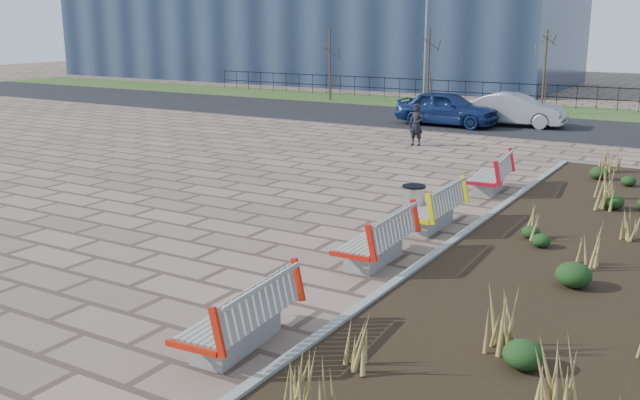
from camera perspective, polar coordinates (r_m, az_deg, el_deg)
The scene contains 18 objects.
ground at distance 13.18m, azimuth -12.47°, elevation -5.70°, with size 120.00×120.00×0.00m, color #846A5A.
planting_bed at distance 14.77m, azimuth 20.25°, elevation -3.90°, with size 4.50×18.00×0.10m, color black.
planting_curb at distance 15.32m, azimuth 11.71°, elevation -2.57°, with size 0.16×18.00×0.15m, color gray.
grass_verge_far at distance 38.17m, azimuth 17.84°, elevation 6.82°, with size 80.00×5.00×0.04m, color #33511E.
road at distance 32.40m, azimuth 15.32°, elevation 5.80°, with size 80.00×7.00×0.02m, color black.
bench_a at distance 9.95m, azimuth -6.71°, elevation -9.00°, with size 0.90×2.10×1.00m, color red, non-canonical shape.
bench_b at distance 13.29m, azimuth 4.36°, elevation -2.96°, with size 0.90×2.10×1.00m, color red, non-canonical shape.
bench_c at distance 15.65m, azimuth 8.80°, elevation -0.47°, with size 0.90×2.10×1.00m, color #F3ED0C, non-canonical shape.
bench_d at distance 19.33m, azimuth 13.35°, elevation 2.09°, with size 0.90×2.10×1.00m, color red, non-canonical shape.
litter_bin at distance 15.93m, azimuth 7.48°, elevation -0.42°, with size 0.50×0.50×0.86m, color #B2B2B7.
pedestrian at distance 26.20m, azimuth 7.72°, elevation 5.98°, with size 0.56×0.37×1.53m, color black.
car_blue at distance 31.47m, azimuth 10.12°, elevation 7.24°, with size 1.76×4.38×1.49m, color navy.
car_silver at distance 32.06m, azimuth 15.36°, elevation 6.99°, with size 1.47×4.22×1.39m, color gray.
tree_a at distance 41.07m, azimuth 0.79°, elevation 10.78°, with size 1.40×1.40×4.00m, color #4C3D2D, non-canonical shape.
tree_b at distance 38.40m, azimuth 8.67°, elevation 10.40°, with size 1.40×1.40×4.00m, color #4C3D2D, non-canonical shape.
tree_c at distance 36.53m, azimuth 17.51°, elevation 9.74°, with size 1.40×1.40×4.00m, color #4C3D2D, non-canonical shape.
lamp_west at distance 37.89m, azimuth 8.43°, elevation 11.87°, with size 0.24×0.60×6.00m, color gray, non-canonical shape.
railing_fence at distance 39.56m, azimuth 18.42°, elevation 7.91°, with size 44.00×0.10×1.20m, color black, non-canonical shape.
Camera 1 is at (8.67, -8.91, 4.38)m, focal length 40.00 mm.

